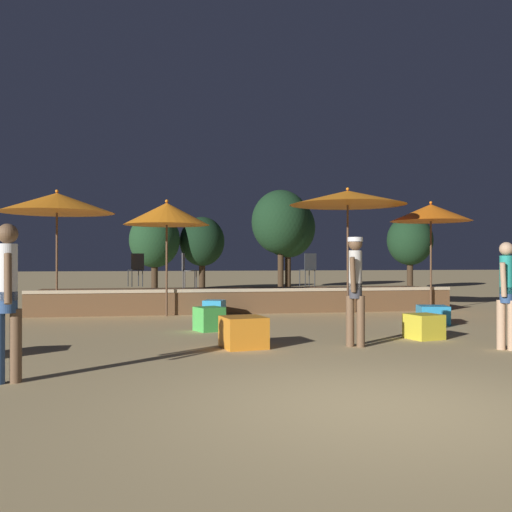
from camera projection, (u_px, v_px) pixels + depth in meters
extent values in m
plane|color=tan|center=(384.00, 407.00, 5.35)|extent=(120.00, 120.00, 0.00)
cube|color=brown|center=(243.00, 300.00, 15.56)|extent=(10.90, 2.40, 0.56)
cube|color=#CCB793|center=(249.00, 290.00, 14.42)|extent=(10.90, 0.12, 0.08)
cylinder|color=brown|center=(348.00, 259.00, 14.52)|extent=(0.05, 0.05, 2.77)
cone|color=orange|center=(348.00, 198.00, 14.53)|extent=(2.97, 2.97, 0.37)
sphere|color=orange|center=(348.00, 189.00, 14.53)|extent=(0.08, 0.08, 0.08)
cylinder|color=brown|center=(167.00, 271.00, 13.83)|extent=(0.05, 0.05, 2.22)
cone|color=orange|center=(167.00, 214.00, 13.84)|extent=(2.08, 2.08, 0.54)
sphere|color=orange|center=(167.00, 201.00, 13.84)|extent=(0.08, 0.08, 0.08)
cylinder|color=brown|center=(431.00, 266.00, 15.12)|extent=(0.05, 0.05, 2.39)
cone|color=orange|center=(431.00, 213.00, 15.12)|extent=(2.12, 2.12, 0.45)
sphere|color=orange|center=(431.00, 203.00, 15.12)|extent=(0.08, 0.08, 0.08)
cylinder|color=brown|center=(57.00, 265.00, 13.68)|extent=(0.05, 0.05, 2.50)
cone|color=orange|center=(57.00, 203.00, 13.69)|extent=(2.72, 2.72, 0.48)
sphere|color=orange|center=(57.00, 191.00, 13.69)|extent=(0.08, 0.08, 0.08)
cube|color=orange|center=(244.00, 332.00, 8.93)|extent=(0.74, 0.74, 0.49)
cube|color=#2D9EDB|center=(433.00, 315.00, 12.17)|extent=(0.72, 0.72, 0.39)
cube|color=yellow|center=(424.00, 326.00, 9.92)|extent=(0.63, 0.63, 0.43)
cube|color=#2D9EDB|center=(214.00, 309.00, 13.62)|extent=(0.60, 0.60, 0.40)
cube|color=#4CC651|center=(209.00, 319.00, 11.02)|extent=(0.63, 0.63, 0.46)
cylinder|color=tan|center=(512.00, 325.00, 8.66)|extent=(0.13, 0.13, 0.76)
cylinder|color=tan|center=(501.00, 325.00, 8.76)|extent=(0.13, 0.13, 0.76)
cylinder|color=#2D4C7F|center=(506.00, 295.00, 8.71)|extent=(0.20, 0.20, 0.24)
cylinder|color=teal|center=(506.00, 275.00, 8.71)|extent=(0.20, 0.20, 0.58)
cylinder|color=tan|center=(509.00, 279.00, 8.84)|extent=(0.22, 0.20, 0.52)
cylinder|color=tan|center=(503.00, 280.00, 8.59)|extent=(0.17, 0.16, 0.52)
sphere|color=tan|center=(506.00, 249.00, 8.71)|extent=(0.21, 0.21, 0.21)
cylinder|color=brown|center=(16.00, 346.00, 6.42)|extent=(0.13, 0.13, 0.83)
cylinder|color=#2D4C7F|center=(7.00, 302.00, 6.39)|extent=(0.21, 0.21, 0.24)
cylinder|color=white|center=(8.00, 272.00, 6.39)|extent=(0.21, 0.21, 0.64)
cylinder|color=brown|center=(7.00, 278.00, 6.55)|extent=(0.10, 0.12, 0.57)
cylinder|color=brown|center=(8.00, 279.00, 6.23)|extent=(0.14, 0.24, 0.57)
sphere|color=brown|center=(8.00, 234.00, 6.39)|extent=(0.23, 0.23, 0.23)
cylinder|color=brown|center=(350.00, 321.00, 9.08)|extent=(0.13, 0.13, 0.81)
cylinder|color=brown|center=(361.00, 321.00, 9.01)|extent=(0.13, 0.13, 0.81)
cylinder|color=#3F3F47|center=(355.00, 291.00, 9.05)|extent=(0.21, 0.21, 0.24)
cylinder|color=beige|center=(355.00, 270.00, 9.05)|extent=(0.21, 0.21, 0.62)
cylinder|color=brown|center=(353.00, 275.00, 8.89)|extent=(0.16, 0.19, 0.56)
cylinder|color=brown|center=(358.00, 274.00, 9.20)|extent=(0.20, 0.24, 0.55)
sphere|color=brown|center=(355.00, 244.00, 9.05)|extent=(0.22, 0.22, 0.22)
cylinder|color=white|center=(355.00, 239.00, 9.05)|extent=(0.24, 0.24, 0.07)
cylinder|color=#2D3338|center=(309.00, 278.00, 15.75)|extent=(0.02, 0.02, 0.45)
cylinder|color=#2D3338|center=(300.00, 278.00, 15.62)|extent=(0.02, 0.02, 0.45)
cylinder|color=#2D3338|center=(315.00, 278.00, 15.48)|extent=(0.02, 0.02, 0.45)
cylinder|color=#2D3338|center=(305.00, 278.00, 15.35)|extent=(0.02, 0.02, 0.45)
cylinder|color=#2D3338|center=(307.00, 270.00, 15.55)|extent=(0.40, 0.40, 0.02)
cube|color=#2D3338|center=(310.00, 262.00, 15.40)|extent=(0.36, 0.12, 0.45)
cylinder|color=#2D3338|center=(139.00, 278.00, 15.73)|extent=(0.02, 0.02, 0.45)
cylinder|color=#2D3338|center=(128.00, 278.00, 15.57)|extent=(0.02, 0.02, 0.45)
cylinder|color=#2D3338|center=(143.00, 278.00, 15.47)|extent=(0.02, 0.02, 0.45)
cylinder|color=#2D3338|center=(132.00, 278.00, 15.31)|extent=(0.02, 0.02, 0.45)
cylinder|color=#2D3338|center=(135.00, 270.00, 15.52)|extent=(0.40, 0.40, 0.02)
cube|color=#2D3338|center=(138.00, 262.00, 15.38)|extent=(0.34, 0.17, 0.45)
cylinder|color=#47474C|center=(195.00, 280.00, 14.51)|extent=(0.02, 0.02, 0.45)
cylinder|color=#47474C|center=(196.00, 279.00, 14.81)|extent=(0.02, 0.02, 0.45)
cylinder|color=#47474C|center=(183.00, 280.00, 14.51)|extent=(0.02, 0.02, 0.45)
cylinder|color=#47474C|center=(185.00, 279.00, 14.81)|extent=(0.02, 0.02, 0.45)
cylinder|color=#47474C|center=(190.00, 271.00, 14.66)|extent=(0.40, 0.40, 0.02)
cube|color=#47474C|center=(183.00, 262.00, 14.66)|extent=(0.10, 0.36, 0.45)
cylinder|color=white|center=(249.00, 339.00, 9.78)|extent=(0.27, 0.27, 0.03)
cylinder|color=#3D2B1C|center=(155.00, 277.00, 24.45)|extent=(0.28, 0.28, 1.23)
ellipsoid|color=#1E4223|center=(155.00, 240.00, 24.46)|extent=(2.16, 2.16, 2.38)
cylinder|color=#3D2B1C|center=(281.00, 268.00, 26.88)|extent=(0.28, 0.28, 1.89)
ellipsoid|color=#19381E|center=(281.00, 222.00, 26.89)|extent=(2.75, 2.75, 3.02)
cylinder|color=#3D2B1C|center=(410.00, 275.00, 26.60)|extent=(0.28, 0.28, 1.31)
ellipsoid|color=#19381E|center=(410.00, 240.00, 26.61)|extent=(2.12, 2.12, 2.33)
cylinder|color=#3D2B1C|center=(288.00, 270.00, 27.20)|extent=(0.28, 0.28, 1.71)
ellipsoid|color=#19381E|center=(288.00, 228.00, 27.21)|extent=(2.60, 2.60, 2.86)
cylinder|color=#3D2B1C|center=(202.00, 276.00, 25.39)|extent=(0.28, 0.28, 1.27)
ellipsoid|color=black|center=(202.00, 241.00, 25.40)|extent=(1.99, 1.99, 2.19)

